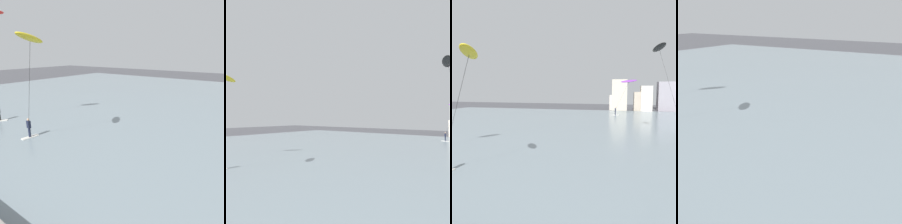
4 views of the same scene
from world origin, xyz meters
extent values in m
cube|color=gray|center=(0.00, 30.56, 0.05)|extent=(84.00, 52.00, 0.10)
cube|color=beige|center=(-0.44, 59.28, 1.92)|extent=(2.57, 2.00, 3.85)
cube|color=beige|center=(0.75, 58.13, 3.89)|extent=(3.65, 2.83, 7.79)
cube|color=#B7A893|center=(6.38, 58.19, 2.35)|extent=(4.29, 2.72, 4.69)
cube|color=beige|center=(7.11, 58.03, 3.10)|extent=(2.65, 3.64, 6.21)
cube|color=gray|center=(12.17, 59.65, 3.61)|extent=(4.48, 3.49, 7.21)
cube|color=silver|center=(0.01, 46.77, 0.13)|extent=(1.41, 0.47, 0.06)
cylinder|color=#191E33|center=(0.01, 46.77, 0.55)|extent=(0.20, 0.20, 0.78)
cube|color=#191E33|center=(0.01, 46.77, 1.24)|extent=(0.23, 0.34, 0.60)
sphere|color=tan|center=(0.01, 46.77, 1.65)|extent=(0.20, 0.20, 0.20)
cylinder|color=#333333|center=(1.26, 46.14, 4.03)|extent=(2.52, 1.28, 5.70)
ellipsoid|color=purple|center=(2.50, 45.52, 7.03)|extent=(3.35, 1.76, 1.00)
cylinder|color=#333333|center=(6.04, 24.18, 5.56)|extent=(2.38, 1.99, 8.74)
ellipsoid|color=black|center=(4.87, 25.16, 10.07)|extent=(1.53, 3.17, 0.82)
cylinder|color=#333333|center=(-8.91, 10.05, 4.40)|extent=(2.95, 1.06, 6.43)
ellipsoid|color=yellow|center=(-7.45, 9.54, 7.76)|extent=(1.77, 2.72, 0.83)
camera|label=1|loc=(4.71, 1.48, 6.94)|focal=33.84mm
camera|label=2|loc=(9.58, 1.82, 4.75)|focal=35.40mm
camera|label=3|loc=(0.89, -2.19, 5.75)|focal=37.29mm
camera|label=4|loc=(9.09, -0.98, 7.20)|focal=54.42mm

